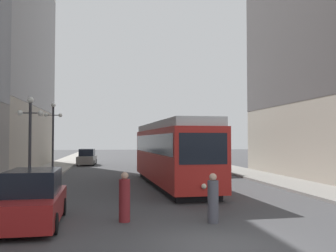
{
  "coord_description": "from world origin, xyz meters",
  "views": [
    {
      "loc": [
        -2.97,
        -9.6,
        2.82
      ],
      "look_at": [
        0.24,
        10.79,
        3.6
      ],
      "focal_mm": 39.7,
      "sensor_mm": 36.0,
      "label": 1
    }
  ],
  "objects_px": {
    "transit_bus": "(184,149)",
    "lamp_post_left_near": "(30,127)",
    "parked_car_left_mid": "(33,199)",
    "lamp_post_left_far": "(53,127)",
    "streetcar": "(171,152)",
    "pedestrian_crossing_far": "(213,200)",
    "pedestrian_crossing_near": "(125,199)",
    "parked_car_left_near": "(87,158)"
  },
  "relations": [
    {
      "from": "parked_car_left_near",
      "to": "lamp_post_left_far",
      "type": "xyz_separation_m",
      "value": [
        -1.9,
        -12.64,
        2.98
      ]
    },
    {
      "from": "parked_car_left_mid",
      "to": "pedestrian_crossing_far",
      "type": "relative_size",
      "value": 2.82
    },
    {
      "from": "parked_car_left_near",
      "to": "lamp_post_left_far",
      "type": "relative_size",
      "value": 0.82
    },
    {
      "from": "streetcar",
      "to": "parked_car_left_near",
      "type": "relative_size",
      "value": 3.02
    },
    {
      "from": "lamp_post_left_near",
      "to": "pedestrian_crossing_far",
      "type": "bearing_deg",
      "value": -49.86
    },
    {
      "from": "streetcar",
      "to": "transit_bus",
      "type": "xyz_separation_m",
      "value": [
        3.35,
        12.3,
        -0.15
      ]
    },
    {
      "from": "lamp_post_left_near",
      "to": "pedestrian_crossing_near",
      "type": "bearing_deg",
      "value": -60.62
    },
    {
      "from": "pedestrian_crossing_near",
      "to": "pedestrian_crossing_far",
      "type": "height_order",
      "value": "pedestrian_crossing_near"
    },
    {
      "from": "parked_car_left_mid",
      "to": "pedestrian_crossing_near",
      "type": "height_order",
      "value": "parked_car_left_mid"
    },
    {
      "from": "transit_bus",
      "to": "parked_car_left_near",
      "type": "distance_m",
      "value": 12.5
    },
    {
      "from": "parked_car_left_mid",
      "to": "pedestrian_crossing_far",
      "type": "bearing_deg",
      "value": -8.3
    },
    {
      "from": "transit_bus",
      "to": "pedestrian_crossing_near",
      "type": "height_order",
      "value": "transit_bus"
    },
    {
      "from": "parked_car_left_near",
      "to": "lamp_post_left_near",
      "type": "relative_size",
      "value": 0.9
    },
    {
      "from": "transit_bus",
      "to": "lamp_post_left_far",
      "type": "relative_size",
      "value": 2.09
    },
    {
      "from": "lamp_post_left_near",
      "to": "lamp_post_left_far",
      "type": "distance_m",
      "value": 8.54
    },
    {
      "from": "streetcar",
      "to": "parked_car_left_near",
      "type": "distance_m",
      "value": 21.18
    },
    {
      "from": "streetcar",
      "to": "lamp_post_left_near",
      "type": "distance_m",
      "value": 8.37
    },
    {
      "from": "pedestrian_crossing_near",
      "to": "lamp_post_left_far",
      "type": "height_order",
      "value": "lamp_post_left_far"
    },
    {
      "from": "pedestrian_crossing_near",
      "to": "lamp_post_left_far",
      "type": "distance_m",
      "value": 18.25
    },
    {
      "from": "pedestrian_crossing_far",
      "to": "lamp_post_left_far",
      "type": "height_order",
      "value": "lamp_post_left_far"
    },
    {
      "from": "lamp_post_left_near",
      "to": "transit_bus",
      "type": "bearing_deg",
      "value": 49.05
    },
    {
      "from": "transit_bus",
      "to": "parked_car_left_near",
      "type": "bearing_deg",
      "value": 139.29
    },
    {
      "from": "pedestrian_crossing_near",
      "to": "lamp_post_left_near",
      "type": "distance_m",
      "value": 10.43
    },
    {
      "from": "parked_car_left_mid",
      "to": "lamp_post_left_far",
      "type": "height_order",
      "value": "lamp_post_left_far"
    },
    {
      "from": "transit_bus",
      "to": "parked_car_left_near",
      "type": "relative_size",
      "value": 2.55
    },
    {
      "from": "transit_bus",
      "to": "parked_car_left_near",
      "type": "xyz_separation_m",
      "value": [
        -9.64,
        7.88,
        -1.1
      ]
    },
    {
      "from": "streetcar",
      "to": "pedestrian_crossing_far",
      "type": "height_order",
      "value": "streetcar"
    },
    {
      "from": "transit_bus",
      "to": "lamp_post_left_near",
      "type": "height_order",
      "value": "lamp_post_left_near"
    },
    {
      "from": "streetcar",
      "to": "pedestrian_crossing_far",
      "type": "xyz_separation_m",
      "value": [
        -0.26,
        -10.38,
        -1.32
      ]
    },
    {
      "from": "pedestrian_crossing_near",
      "to": "pedestrian_crossing_far",
      "type": "distance_m",
      "value": 3.05
    },
    {
      "from": "parked_car_left_near",
      "to": "lamp_post_left_far",
      "type": "distance_m",
      "value": 13.13
    },
    {
      "from": "streetcar",
      "to": "lamp_post_left_far",
      "type": "xyz_separation_m",
      "value": [
        -8.18,
        7.55,
        1.73
      ]
    },
    {
      "from": "streetcar",
      "to": "transit_bus",
      "type": "distance_m",
      "value": 12.75
    },
    {
      "from": "lamp_post_left_far",
      "to": "parked_car_left_near",
      "type": "bearing_deg",
      "value": 81.44
    },
    {
      "from": "pedestrian_crossing_near",
      "to": "lamp_post_left_near",
      "type": "height_order",
      "value": "lamp_post_left_near"
    },
    {
      "from": "pedestrian_crossing_far",
      "to": "lamp_post_left_near",
      "type": "bearing_deg",
      "value": -85.35
    },
    {
      "from": "transit_bus",
      "to": "lamp_post_left_near",
      "type": "relative_size",
      "value": 2.3
    },
    {
      "from": "pedestrian_crossing_far",
      "to": "transit_bus",
      "type": "bearing_deg",
      "value": -134.55
    },
    {
      "from": "parked_car_left_near",
      "to": "pedestrian_crossing_far",
      "type": "xyz_separation_m",
      "value": [
        6.02,
        -30.57,
        -0.06
      ]
    },
    {
      "from": "transit_bus",
      "to": "pedestrian_crossing_far",
      "type": "relative_size",
      "value": 6.98
    },
    {
      "from": "transit_bus",
      "to": "lamp_post_left_near",
      "type": "bearing_deg",
      "value": -132.37
    },
    {
      "from": "parked_car_left_mid",
      "to": "lamp_post_left_far",
      "type": "bearing_deg",
      "value": 94.4
    }
  ]
}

